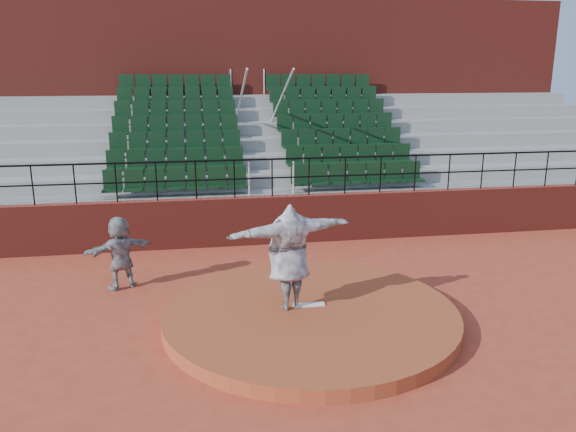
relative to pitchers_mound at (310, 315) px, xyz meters
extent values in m
plane|color=#A53B25|center=(0.00, 0.00, -0.12)|extent=(90.00, 90.00, 0.00)
cylinder|color=#9B4122|center=(0.00, 0.00, 0.00)|extent=(5.50, 5.50, 0.25)
cube|color=white|center=(0.00, 0.15, 0.14)|extent=(0.60, 0.15, 0.03)
cube|color=maroon|center=(0.00, 5.00, 0.53)|extent=(24.00, 0.30, 1.30)
cylinder|color=black|center=(0.00, 5.00, 2.17)|extent=(24.00, 0.05, 0.05)
cylinder|color=black|center=(0.00, 5.00, 1.68)|extent=(24.00, 0.04, 0.04)
cylinder|color=black|center=(-6.00, 5.00, 1.67)|extent=(0.04, 0.04, 1.00)
cylinder|color=black|center=(-5.00, 5.00, 1.67)|extent=(0.04, 0.04, 1.00)
cylinder|color=black|center=(-4.00, 5.00, 1.67)|extent=(0.04, 0.04, 1.00)
cylinder|color=black|center=(-3.00, 5.00, 1.67)|extent=(0.04, 0.04, 1.00)
cylinder|color=black|center=(-2.00, 5.00, 1.67)|extent=(0.04, 0.04, 1.00)
cylinder|color=black|center=(-1.00, 5.00, 1.67)|extent=(0.04, 0.04, 1.00)
cylinder|color=black|center=(0.00, 5.00, 1.67)|extent=(0.04, 0.04, 1.00)
cylinder|color=black|center=(1.00, 5.00, 1.67)|extent=(0.04, 0.04, 1.00)
cylinder|color=black|center=(2.00, 5.00, 1.67)|extent=(0.04, 0.04, 1.00)
cylinder|color=black|center=(3.00, 5.00, 1.67)|extent=(0.04, 0.04, 1.00)
cylinder|color=black|center=(4.00, 5.00, 1.67)|extent=(0.04, 0.04, 1.00)
cylinder|color=black|center=(5.00, 5.00, 1.67)|extent=(0.04, 0.04, 1.00)
cylinder|color=black|center=(6.00, 5.00, 1.67)|extent=(0.04, 0.04, 1.00)
cylinder|color=black|center=(7.00, 5.00, 1.67)|extent=(0.04, 0.04, 1.00)
cylinder|color=black|center=(8.00, 5.00, 1.67)|extent=(0.04, 0.04, 1.00)
cube|color=gray|center=(0.00, 5.58, 0.53)|extent=(24.00, 0.85, 1.30)
cube|color=black|center=(-2.53, 5.59, 1.54)|extent=(3.85, 0.48, 0.72)
cube|color=black|center=(2.53, 5.59, 1.54)|extent=(3.85, 0.48, 0.72)
cube|color=gray|center=(0.00, 6.43, 0.73)|extent=(24.00, 0.85, 1.70)
cube|color=black|center=(-2.53, 6.44, 1.94)|extent=(3.85, 0.48, 0.72)
cube|color=black|center=(2.53, 6.44, 1.94)|extent=(3.85, 0.48, 0.72)
cube|color=gray|center=(0.00, 7.28, 0.93)|extent=(24.00, 0.85, 2.10)
cube|color=black|center=(-2.53, 7.29, 2.33)|extent=(3.85, 0.48, 0.72)
cube|color=black|center=(2.53, 7.29, 2.33)|extent=(3.85, 0.48, 0.72)
cube|color=gray|center=(0.00, 8.12, 1.12)|extent=(24.00, 0.85, 2.50)
cube|color=black|center=(-2.53, 8.13, 2.73)|extent=(3.85, 0.48, 0.72)
cube|color=black|center=(2.53, 8.13, 2.73)|extent=(3.85, 0.48, 0.72)
cube|color=gray|center=(0.00, 8.97, 1.33)|extent=(24.00, 0.85, 2.90)
cube|color=black|center=(-2.53, 8.98, 3.14)|extent=(3.85, 0.48, 0.72)
cube|color=black|center=(2.53, 8.98, 3.14)|extent=(3.85, 0.48, 0.72)
cube|color=gray|center=(0.00, 9.82, 1.52)|extent=(24.00, 0.85, 3.30)
cube|color=black|center=(-2.53, 9.83, 3.53)|extent=(3.85, 0.48, 0.72)
cube|color=black|center=(2.53, 9.83, 3.53)|extent=(3.85, 0.48, 0.72)
cube|color=gray|center=(0.00, 10.68, 1.73)|extent=(24.00, 0.85, 3.70)
cube|color=black|center=(-2.53, 10.69, 3.94)|extent=(3.85, 0.48, 0.72)
cube|color=black|center=(2.53, 10.69, 3.94)|extent=(3.85, 0.48, 0.72)
cylinder|color=silver|center=(-0.60, 8.12, 3.28)|extent=(0.06, 5.97, 2.46)
cylinder|color=silver|center=(0.60, 8.12, 3.28)|extent=(0.06, 5.97, 2.46)
cube|color=maroon|center=(0.00, 12.60, 3.43)|extent=(24.00, 3.00, 7.10)
imported|color=black|center=(-0.38, 0.15, 1.12)|extent=(2.55, 1.31, 2.00)
imported|color=black|center=(-3.67, 2.34, 0.67)|extent=(1.54, 1.05, 1.60)
camera|label=1|loc=(-2.05, -9.50, 4.47)|focal=35.00mm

